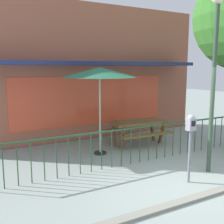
% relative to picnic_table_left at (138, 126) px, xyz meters
% --- Properties ---
extents(ground, '(40.00, 40.00, 0.00)m').
position_rel_picnic_table_left_xyz_m(ground, '(-0.92, -3.14, -0.61)').
color(ground, '#94A29B').
extents(pub_storefront, '(8.75, 1.51, 4.66)m').
position_rel_picnic_table_left_xyz_m(pub_storefront, '(-0.92, 1.71, 1.72)').
color(pub_storefront, maroon).
rests_on(pub_storefront, ground).
extents(patio_fence_front, '(7.37, 0.04, 0.97)m').
position_rel_picnic_table_left_xyz_m(patio_fence_front, '(-0.92, -1.45, 0.05)').
color(patio_fence_front, '#205032').
rests_on(patio_fence_front, ground).
extents(picnic_table_left, '(1.85, 1.42, 0.79)m').
position_rel_picnic_table_left_xyz_m(picnic_table_left, '(0.00, 0.00, 0.00)').
color(picnic_table_left, brown).
rests_on(picnic_table_left, ground).
extents(patio_umbrella, '(2.12, 2.12, 2.51)m').
position_rel_picnic_table_left_xyz_m(patio_umbrella, '(-1.53, -0.30, 1.74)').
color(patio_umbrella, black).
rests_on(patio_umbrella, ground).
extents(parking_meter_far, '(0.18, 0.17, 1.51)m').
position_rel_picnic_table_left_xyz_m(parking_meter_far, '(-0.72, -3.04, 0.56)').
color(parking_meter_far, slate).
rests_on(parking_meter_far, ground).
extents(street_lamp, '(0.28, 0.28, 4.15)m').
position_rel_picnic_table_left_xyz_m(street_lamp, '(0.17, -2.79, 2.08)').
color(street_lamp, '#324835').
rests_on(street_lamp, ground).
extents(curb_edge, '(12.24, 0.20, 0.11)m').
position_rel_picnic_table_left_xyz_m(curb_edge, '(-0.92, -3.69, -0.61)').
color(curb_edge, gray).
rests_on(curb_edge, ground).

